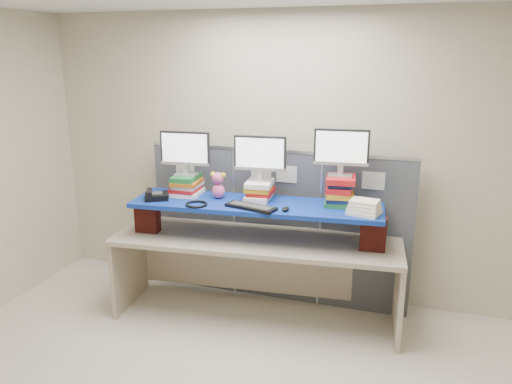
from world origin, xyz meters
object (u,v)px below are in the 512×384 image
(desk_phone, at_px, (156,196))
(monitor_right, at_px, (341,150))
(desk, at_px, (256,254))
(monitor_center, at_px, (260,156))
(keyboard, at_px, (251,207))
(monitor_left, at_px, (185,151))
(blue_board, at_px, (256,205))

(desk_phone, bearing_deg, monitor_right, -16.45)
(desk, bearing_deg, monitor_center, 85.31)
(monitor_right, bearing_deg, keyboard, -158.66)
(desk, relative_size, monitor_left, 5.66)
(blue_board, height_order, keyboard, keyboard)
(desk, relative_size, desk_phone, 9.73)
(desk, distance_m, monitor_right, 1.22)
(monitor_right, distance_m, keyboard, 0.91)
(monitor_center, relative_size, monitor_right, 1.00)
(blue_board, height_order, monitor_right, monitor_right)
(blue_board, xyz_separation_m, monitor_right, (0.70, 0.18, 0.51))
(desk, distance_m, monitor_center, 0.90)
(monitor_left, xyz_separation_m, keyboard, (0.71, -0.22, -0.40))
(desk_phone, bearing_deg, monitor_center, -11.12)
(desk, xyz_separation_m, desk_phone, (-0.90, -0.17, 0.52))
(keyboard, bearing_deg, desk_phone, -166.31)
(desk, height_order, monitor_right, monitor_right)
(blue_board, distance_m, keyboard, 0.17)
(blue_board, xyz_separation_m, keyboard, (0.01, -0.16, 0.03))
(monitor_right, distance_m, desk_phone, 1.70)
(keyboard, bearing_deg, monitor_right, 40.03)
(desk, bearing_deg, monitor_right, 9.37)
(monitor_right, height_order, keyboard, monitor_right)
(monitor_right, height_order, desk_phone, monitor_right)
(monitor_left, distance_m, desk_phone, 0.49)
(monitor_left, height_order, monitor_center, monitor_left)
(keyboard, bearing_deg, blue_board, 106.35)
(monitor_center, height_order, desk_phone, monitor_center)
(monitor_left, distance_m, monitor_center, 0.70)
(desk, relative_size, keyboard, 5.64)
(blue_board, relative_size, monitor_right, 4.73)
(monitor_center, height_order, keyboard, monitor_center)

